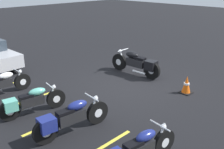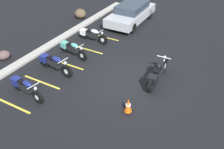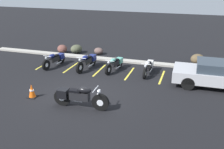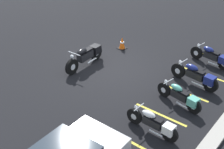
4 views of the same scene
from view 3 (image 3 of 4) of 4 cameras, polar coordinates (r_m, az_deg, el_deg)
name	(u,v)px [view 3 (image 3 of 4)]	position (r m, az deg, el deg)	size (l,w,h in m)	color
ground	(79,95)	(12.28, -7.13, -4.48)	(60.00, 60.00, 0.00)	black
motorcycle_black_featured	(78,96)	(10.99, -7.39, -4.71)	(2.42, 0.68, 0.95)	black
parked_bike_0	(55,59)	(16.33, -12.32, 3.28)	(0.67, 2.06, 0.81)	black
parked_bike_1	(87,61)	(15.58, -5.37, 2.94)	(0.67, 2.20, 0.87)	black
parked_bike_2	(115,64)	(15.19, 0.65, 2.40)	(0.70, 1.99, 0.79)	black
parked_bike_3	(148,67)	(14.80, 7.89, 1.70)	(0.56, 2.00, 0.79)	black
car_silver	(219,74)	(13.87, 22.28, 0.11)	(4.33, 1.87, 1.29)	black
concrete_curb	(115,60)	(17.07, 0.59, 3.22)	(18.00, 0.50, 0.12)	#A8A399
landscape_rock_0	(62,49)	(19.12, -10.78, 5.50)	(0.67, 0.72, 0.59)	brown
landscape_rock_1	(197,59)	(17.18, 18.11, 3.20)	(0.88, 0.79, 0.64)	brown
landscape_rock_2	(76,49)	(18.91, -7.76, 5.53)	(0.90, 0.74, 0.60)	#474B37
landscape_rock_3	(99,51)	(18.47, -2.93, 5.12)	(0.68, 0.58, 0.47)	brown
traffic_cone	(32,91)	(12.41, -17.05, -3.49)	(0.40, 0.40, 0.63)	black
stall_line_0	(45,64)	(16.92, -14.39, 2.17)	(0.10, 2.10, 0.00)	gold
stall_line_1	(71,67)	(16.05, -8.85, 1.59)	(0.10, 2.10, 0.00)	gold
stall_line_2	(99,70)	(15.35, -2.76, 0.92)	(0.10, 2.10, 0.00)	gold
stall_line_3	(130,74)	(14.84, 3.83, 0.20)	(0.10, 2.10, 0.00)	gold
stall_line_4	(162,77)	(14.55, 10.79, -0.58)	(0.10, 2.10, 0.00)	gold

